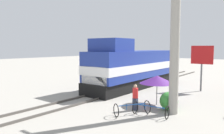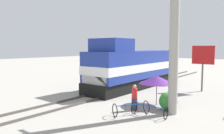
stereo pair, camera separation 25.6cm
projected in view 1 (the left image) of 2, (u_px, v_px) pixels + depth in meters
ground_plane at (115, 92)px, 18.89m from camera, size 120.00×120.00×0.00m
rail_near at (109, 90)px, 19.33m from camera, size 0.08×37.94×0.15m
rail_far at (122, 92)px, 18.44m from camera, size 0.08×37.94×0.15m
locomotive at (133, 68)px, 20.85m from camera, size 3.09×12.17×4.56m
utility_pole at (175, 33)px, 12.32m from camera, size 1.80×0.53×9.26m
vendor_umbrella at (157, 80)px, 14.53m from camera, size 2.33×2.33×1.97m
billboard_sign at (202, 58)px, 18.96m from camera, size 1.88×0.12×3.99m
shrub_cluster at (169, 101)px, 13.39m from camera, size 1.13×1.13×1.13m
person_bystander at (135, 96)px, 13.35m from camera, size 0.34×0.34×1.59m
bicycle at (150, 110)px, 12.18m from camera, size 2.01×0.94×0.73m
bicycle_spare at (132, 108)px, 12.40m from camera, size 1.68×2.12×0.76m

